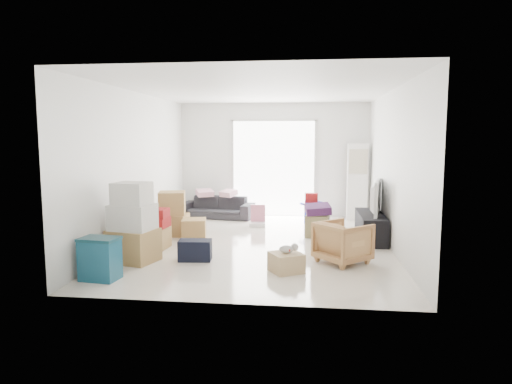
{
  "coord_description": "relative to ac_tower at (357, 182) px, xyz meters",
  "views": [
    {
      "loc": [
        0.85,
        -7.95,
        1.89
      ],
      "look_at": [
        -0.1,
        0.2,
        0.9
      ],
      "focal_mm": 32.0,
      "sensor_mm": 36.0,
      "label": 1
    }
  ],
  "objects": [
    {
      "name": "storage_bins",
      "position": [
        -3.85,
        -4.97,
        -0.59
      ],
      "size": [
        0.53,
        0.4,
        0.57
      ],
      "rotation": [
        0.0,
        0.0,
        -0.12
      ],
      "color": "navy",
      "rests_on": "room_shell"
    },
    {
      "name": "ac_tower",
      "position": [
        0.0,
        0.0,
        0.0
      ],
      "size": [
        0.45,
        0.3,
        1.75
      ],
      "primitive_type": "cube",
      "color": "white",
      "rests_on": "room_shell"
    },
    {
      "name": "loose_box",
      "position": [
        -3.24,
        -2.35,
        -0.69
      ],
      "size": [
        0.51,
        0.51,
        0.36
      ],
      "primitive_type": "cube",
      "rotation": [
        0.0,
        0.0,
        0.18
      ],
      "color": "#9F7D48",
      "rests_on": "room_shell"
    },
    {
      "name": "pillow_right",
      "position": [
        -2.97,
        -0.14,
        -0.15
      ],
      "size": [
        0.39,
        0.38,
        0.11
      ],
      "primitive_type": "cube",
      "rotation": [
        0.0,
        0.0,
        -0.59
      ],
      "color": "#E8A9B5",
      "rests_on": "sofa"
    },
    {
      "name": "wood_crate",
      "position": [
        -1.4,
        -4.33,
        -0.74
      ],
      "size": [
        0.56,
        0.56,
        0.27
      ],
      "primitive_type": "cube",
      "rotation": [
        0.0,
        0.0,
        0.53
      ],
      "color": "tan",
      "rests_on": "room_shell"
    },
    {
      "name": "box_stack_c",
      "position": [
        -3.72,
        -2.15,
        -0.46
      ],
      "size": [
        0.58,
        0.58,
        0.85
      ],
      "rotation": [
        0.0,
        0.0,
        0.04
      ],
      "color": "#9F7D48",
      "rests_on": "room_shell"
    },
    {
      "name": "kids_table",
      "position": [
        -1.04,
        -0.55,
        -0.4
      ],
      "size": [
        0.54,
        0.54,
        0.66
      ],
      "rotation": [
        0.0,
        0.0,
        0.38
      ],
      "color": "#0D17B3",
      "rests_on": "room_shell"
    },
    {
      "name": "duffel_bag",
      "position": [
        -2.83,
        -3.88,
        -0.72
      ],
      "size": [
        0.52,
        0.34,
        0.32
      ],
      "primitive_type": "cube",
      "rotation": [
        0.0,
        0.0,
        0.1
      ],
      "color": "black",
      "rests_on": "room_shell"
    },
    {
      "name": "box_stack_a",
      "position": [
        -3.75,
        -4.05,
        -0.33
      ],
      "size": [
        0.79,
        0.71,
        1.22
      ],
      "rotation": [
        0.0,
        0.0,
        -0.21
      ],
      "color": "#9F7D48",
      "rests_on": "room_shell"
    },
    {
      "name": "tv_console",
      "position": [
        0.05,
        -2.11,
        -0.63
      ],
      "size": [
        0.44,
        1.47,
        0.49
      ],
      "primitive_type": "cube",
      "color": "black",
      "rests_on": "room_shell"
    },
    {
      "name": "toy_walker",
      "position": [
        -2.18,
        -1.06,
        -0.75
      ],
      "size": [
        0.36,
        0.32,
        0.45
      ],
      "rotation": [
        0.0,
        0.0,
        0.07
      ],
      "color": "silver",
      "rests_on": "room_shell"
    },
    {
      "name": "sofa",
      "position": [
        -3.24,
        -0.15,
        -0.54
      ],
      "size": [
        1.76,
        0.73,
        0.67
      ],
      "primitive_type": "imported",
      "rotation": [
        0.0,
        0.0,
        -0.14
      ],
      "color": "#29282E",
      "rests_on": "room_shell"
    },
    {
      "name": "room_shell",
      "position": [
        -1.95,
        -2.65,
        0.48
      ],
      "size": [
        4.98,
        6.48,
        3.18
      ],
      "color": "silver",
      "rests_on": "ground"
    },
    {
      "name": "television",
      "position": [
        0.05,
        -2.11,
        -0.31
      ],
      "size": [
        0.83,
        1.18,
        0.14
      ],
      "primitive_type": "imported",
      "rotation": [
        0.0,
        0.0,
        1.37
      ],
      "color": "black",
      "rests_on": "tv_console"
    },
    {
      "name": "blanket",
      "position": [
        -0.93,
        -1.95,
        -0.38
      ],
      "size": [
        0.52,
        0.52,
        0.14
      ],
      "primitive_type": "cube",
      "rotation": [
        0.0,
        0.0,
        0.12
      ],
      "color": "#4B2153",
      "rests_on": "ottoman"
    },
    {
      "name": "sliding_door",
      "position": [
        -1.95,
        0.33,
        0.37
      ],
      "size": [
        2.1,
        0.04,
        2.33
      ],
      "color": "white",
      "rests_on": "room_shell"
    },
    {
      "name": "box_stack_b",
      "position": [
        -3.75,
        -3.23,
        -0.55
      ],
      "size": [
        0.59,
        0.55,
        0.69
      ],
      "rotation": [
        0.0,
        0.0,
        -0.14
      ],
      "color": "#9F7D48",
      "rests_on": "room_shell"
    },
    {
      "name": "pillow_left",
      "position": [
        -3.54,
        -0.13,
        -0.14
      ],
      "size": [
        0.5,
        0.47,
        0.13
      ],
      "primitive_type": "cube",
      "rotation": [
        0.0,
        0.0,
        0.51
      ],
      "color": "#E8A9B5",
      "rests_on": "sofa"
    },
    {
      "name": "ottoman",
      "position": [
        -0.93,
        -1.95,
        -0.66
      ],
      "size": [
        0.48,
        0.48,
        0.42
      ],
      "primitive_type": "cube",
      "rotation": [
        0.0,
        0.0,
        -0.14
      ],
      "color": "olive",
      "rests_on": "room_shell"
    },
    {
      "name": "plush_bunny",
      "position": [
        -1.37,
        -4.32,
        -0.54
      ],
      "size": [
        0.27,
        0.15,
        0.14
      ],
      "rotation": [
        0.0,
        0.0,
        -0.21
      ],
      "color": "#B2ADA8",
      "rests_on": "wood_crate"
    },
    {
      "name": "armchair",
      "position": [
        -0.58,
        -3.76,
        -0.53
      ],
      "size": [
        0.92,
        0.93,
        0.7
      ],
      "primitive_type": "imported",
      "rotation": [
        0.0,
        0.0,
        2.3
      ],
      "color": "tan",
      "rests_on": "room_shell"
    }
  ]
}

